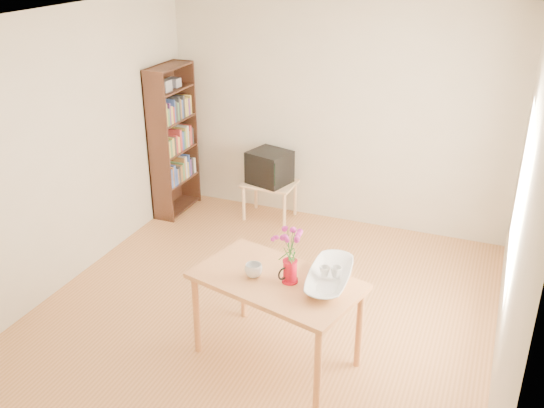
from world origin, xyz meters
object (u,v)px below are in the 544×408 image
at_px(pitcher, 290,272).
at_px(television, 270,166).
at_px(mug, 254,270).
at_px(bowl, 330,255).
at_px(table, 277,289).

bearing_deg(pitcher, television, 142.92).
height_order(mug, bowl, bowl).
height_order(mug, television, mug).
relative_size(pitcher, television, 0.36).
bearing_deg(pitcher, mug, -145.28).
bearing_deg(television, mug, -54.83).
distance_m(mug, bowl, 0.61).
distance_m(pitcher, mug, 0.29).
bearing_deg(mug, table, 167.85).
bearing_deg(table, mug, -155.09).
relative_size(mug, television, 0.26).
bearing_deg(table, pitcher, 15.35).
relative_size(table, pitcher, 7.43).
xyz_separation_m(pitcher, bowl, (0.28, 0.12, 0.14)).
distance_m(table, mug, 0.23).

